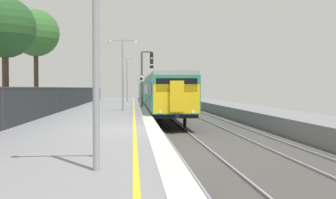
% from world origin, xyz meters
% --- Properties ---
extents(ground, '(17.40, 110.00, 1.21)m').
position_xyz_m(ground, '(2.64, 0.00, -0.61)').
color(ground, gray).
extents(commuter_train_at_platform, '(2.83, 60.96, 3.81)m').
position_xyz_m(commuter_train_at_platform, '(2.10, 37.78, 1.27)').
color(commuter_train_at_platform, '#2D846B').
rests_on(commuter_train_at_platform, ground).
extents(signal_gantry, '(1.10, 0.24, 4.84)m').
position_xyz_m(signal_gantry, '(0.63, 20.37, 3.03)').
color(signal_gantry, '#47474C').
rests_on(signal_gantry, ground).
extents(speed_limit_sign, '(0.59, 0.08, 2.70)m').
position_xyz_m(speed_limit_sign, '(0.25, 17.75, 1.72)').
color(speed_limit_sign, '#59595B').
rests_on(speed_limit_sign, ground).
extents(platform_lamp_near, '(2.00, 0.20, 5.36)m').
position_xyz_m(platform_lamp_near, '(-1.14, -8.42, 3.18)').
color(platform_lamp_near, '#93999E').
rests_on(platform_lamp_near, ground).
extents(platform_lamp_mid, '(2.00, 0.20, 5.15)m').
position_xyz_m(platform_lamp_mid, '(-1.14, 13.84, 3.07)').
color(platform_lamp_mid, '#93999E').
rests_on(platform_lamp_mid, ground).
extents(platform_lamp_far, '(2.00, 0.20, 5.31)m').
position_xyz_m(platform_lamp_far, '(-1.14, 36.10, 3.16)').
color(platform_lamp_far, '#93999E').
rests_on(platform_lamp_far, ground).
extents(platform_back_fence, '(0.07, 99.00, 1.70)m').
position_xyz_m(platform_back_fence, '(-5.45, 0.00, 0.89)').
color(platform_back_fence, '#282B2D').
rests_on(platform_back_fence, ground).
extents(background_tree_left, '(3.35, 3.35, 7.25)m').
position_xyz_m(background_tree_left, '(-7.34, 14.53, 5.45)').
color(background_tree_left, '#473323').
rests_on(background_tree_left, ground).
extents(background_tree_centre, '(3.00, 3.00, 6.13)m').
position_xyz_m(background_tree_centre, '(-6.76, 4.82, 4.54)').
color(background_tree_centre, '#473323').
rests_on(background_tree_centre, ground).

